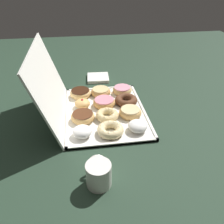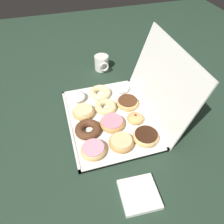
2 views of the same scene
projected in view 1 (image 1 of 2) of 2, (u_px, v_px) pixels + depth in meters
name	position (u px, v px, depth m)	size (l,w,h in m)	color
ground_plane	(106.00, 113.00, 1.20)	(3.00, 3.00, 0.00)	#233828
donut_box	(106.00, 112.00, 1.20)	(0.53, 0.41, 0.01)	white
box_lid_open	(50.00, 86.00, 1.07)	(0.53, 0.37, 0.01)	white
powdered_filled_donut_0	(138.00, 126.00, 1.05)	(0.09, 0.09, 0.05)	white
glazed_ring_donut_1	(130.00, 112.00, 1.15)	(0.11, 0.11, 0.04)	tan
chocolate_cake_ring_donut_2	(126.00, 100.00, 1.25)	(0.12, 0.12, 0.04)	#59331E
pink_frosted_donut_3	(122.00, 90.00, 1.35)	(0.11, 0.11, 0.04)	#E5B770
cruller_donut_4	(110.00, 130.00, 1.03)	(0.12, 0.12, 0.04)	beige
cruller_donut_5	(106.00, 115.00, 1.13)	(0.11, 0.11, 0.04)	#EACC8C
pink_frosted_donut_6	(104.00, 102.00, 1.23)	(0.12, 0.12, 0.04)	tan
glazed_ring_donut_7	(101.00, 92.00, 1.33)	(0.11, 0.11, 0.04)	tan
powdered_filled_donut_8	(82.00, 132.00, 1.02)	(0.09, 0.09, 0.05)	white
chocolate_frosted_donut_9	(83.00, 116.00, 1.12)	(0.12, 0.12, 0.04)	tan
jelly_filled_donut_10	(82.00, 103.00, 1.22)	(0.08, 0.08, 0.05)	tan
chocolate_frosted_donut_11	(80.00, 93.00, 1.32)	(0.12, 0.12, 0.04)	#E5B770
coffee_mug	(99.00, 173.00, 0.80)	(0.11, 0.09, 0.09)	white
napkin_stack	(98.00, 78.00, 1.54)	(0.14, 0.14, 0.02)	white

